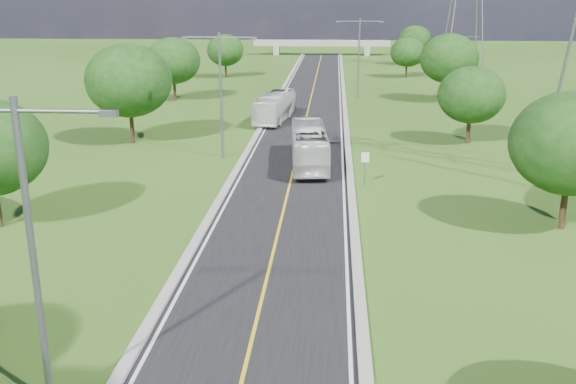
{
  "coord_description": "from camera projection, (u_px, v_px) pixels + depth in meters",
  "views": [
    {
      "loc": [
        2.95,
        -5.28,
        12.7
      ],
      "look_at": [
        0.69,
        26.21,
        3.0
      ],
      "focal_mm": 40.0,
      "sensor_mm": 36.0,
      "label": 1
    }
  ],
  "objects": [
    {
      "name": "tree_re",
      "position": [
        407.0,
        52.0,
        102.14
      ],
      "size": [
        5.46,
        5.46,
        6.35
      ],
      "color": "black",
      "rests_on": "ground"
    },
    {
      "name": "curb_right",
      "position": [
        345.0,
        113.0,
        71.57
      ],
      "size": [
        0.5,
        150.0,
        0.22
      ],
      "primitive_type": "cube",
      "color": "gray",
      "rests_on": "ground"
    },
    {
      "name": "bus_inbound",
      "position": [
        275.0,
        107.0,
        67.22
      ],
      "size": [
        3.76,
        10.71,
        2.92
      ],
      "primitive_type": "imported",
      "rotation": [
        0.0,
        0.0,
        -0.13
      ],
      "color": "silver",
      "rests_on": "road"
    },
    {
      "name": "streetlight_near_left",
      "position": [
        30.0,
        233.0,
        19.08
      ],
      "size": [
        5.9,
        0.25,
        10.0
      ],
      "color": "slate",
      "rests_on": "ground"
    },
    {
      "name": "tree_ld",
      "position": [
        173.0,
        61.0,
        79.23
      ],
      "size": [
        6.72,
        6.72,
        7.82
      ],
      "color": "black",
      "rests_on": "ground"
    },
    {
      "name": "curb_left",
      "position": [
        270.0,
        112.0,
        72.15
      ],
      "size": [
        0.5,
        150.0,
        0.22
      ],
      "primitive_type": "cube",
      "color": "gray",
      "rests_on": "ground"
    },
    {
      "name": "tree_rb",
      "position": [
        572.0,
        143.0,
        35.02
      ],
      "size": [
        6.72,
        6.72,
        7.82
      ],
      "color": "black",
      "rests_on": "ground"
    },
    {
      "name": "tree_rc",
      "position": [
        471.0,
        95.0,
        56.25
      ],
      "size": [
        5.88,
        5.88,
        6.84
      ],
      "color": "black",
      "rests_on": "ground"
    },
    {
      "name": "streetlight_mid_left",
      "position": [
        221.0,
        85.0,
        50.54
      ],
      "size": [
        5.9,
        0.25,
        10.0
      ],
      "color": "slate",
      "rests_on": "ground"
    },
    {
      "name": "ground",
      "position": [
        305.0,
        124.0,
        66.18
      ],
      "size": [
        260.0,
        260.0,
        0.0
      ],
      "primitive_type": "plane",
      "color": "#2C4D15",
      "rests_on": "ground"
    },
    {
      "name": "tree_rf",
      "position": [
        415.0,
        40.0,
        120.79
      ],
      "size": [
        6.3,
        6.3,
        7.33
      ],
      "color": "black",
      "rests_on": "ground"
    },
    {
      "name": "speed_limit_sign",
      "position": [
        365.0,
        163.0,
        44.36
      ],
      "size": [
        0.55,
        0.09,
        2.4
      ],
      "color": "slate",
      "rests_on": "ground"
    },
    {
      "name": "bus_outbound",
      "position": [
        309.0,
        146.0,
        49.48
      ],
      "size": [
        3.39,
        11.2,
        3.07
      ],
      "primitive_type": "imported",
      "rotation": [
        0.0,
        0.0,
        3.22
      ],
      "color": "silver",
      "rests_on": "road"
    },
    {
      "name": "tree_lc",
      "position": [
        129.0,
        80.0,
        56.03
      ],
      "size": [
        7.56,
        7.56,
        8.79
      ],
      "color": "black",
      "rests_on": "ground"
    },
    {
      "name": "streetlight_far_right",
      "position": [
        359.0,
        51.0,
        81.18
      ],
      "size": [
        5.9,
        0.25,
        10.0
      ],
      "color": "slate",
      "rests_on": "ground"
    },
    {
      "name": "tree_le",
      "position": [
        225.0,
        50.0,
        102.12
      ],
      "size": [
        5.88,
        5.88,
        6.84
      ],
      "color": "black",
      "rests_on": "ground"
    },
    {
      "name": "road",
      "position": [
        307.0,
        113.0,
        71.89
      ],
      "size": [
        8.0,
        150.0,
        0.06
      ],
      "primitive_type": "cube",
      "color": "black",
      "rests_on": "ground"
    },
    {
      "name": "overpass",
      "position": [
        322.0,
        44.0,
        141.74
      ],
      "size": [
        30.0,
        3.0,
        3.2
      ],
      "color": "gray",
      "rests_on": "ground"
    },
    {
      "name": "tree_rd",
      "position": [
        449.0,
        59.0,
        78.72
      ],
      "size": [
        7.14,
        7.14,
        8.3
      ],
      "color": "black",
      "rests_on": "ground"
    }
  ]
}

